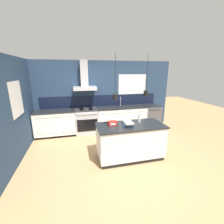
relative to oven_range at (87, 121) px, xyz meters
name	(u,v)px	position (x,y,z in m)	size (l,w,h in m)	color
ground_plane	(114,154)	(0.61, -1.69, -0.46)	(16.00, 16.00, 0.00)	tan
wall_back	(100,95)	(0.58, 0.31, 0.90)	(5.60, 2.43, 2.60)	navy
wall_left	(18,107)	(-1.82, -0.99, 0.85)	(0.08, 3.80, 2.60)	navy
counter_run_left	(56,123)	(-1.08, 0.01, 0.01)	(1.36, 0.64, 0.91)	black
counter_run_sink	(121,118)	(1.34, 0.01, 0.01)	(1.89, 0.64, 1.27)	black
oven_range	(87,121)	(0.00, 0.00, 0.00)	(0.81, 0.66, 0.91)	#B5B5BA
dishwasher	(151,116)	(2.60, 0.00, 0.00)	(0.63, 0.65, 0.91)	#4C4C51
kitchen_island	(130,141)	(0.97, -1.94, 0.00)	(1.72, 0.81, 0.91)	black
bottle_on_island	(139,118)	(1.27, -1.79, 0.58)	(0.07, 0.07, 0.30)	silver
book_stack	(128,123)	(0.90, -1.95, 0.51)	(0.30, 0.36, 0.10)	#335684
red_supply_box	(112,123)	(0.52, -1.84, 0.51)	(0.22, 0.16, 0.10)	red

